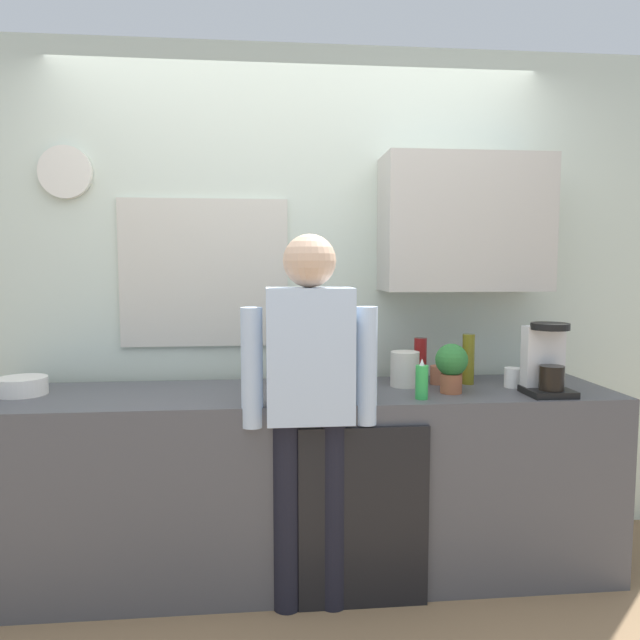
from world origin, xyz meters
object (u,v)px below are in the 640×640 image
bottle_dark_sauce (359,364)px  person_at_sink (310,391)px  dish_soap (422,381)px  cup_terracotta_mug (438,375)px  mixing_bowl (22,386)px  bottle_red_vinegar (420,359)px  cup_white_mug (513,378)px  bottle_olive_oil (468,359)px  bottle_amber_beer (276,363)px  potted_plant (452,365)px  storage_canister (405,369)px  coffee_maker (546,362)px

bottle_dark_sauce → person_at_sink: (-0.29, -0.52, -0.02)m
dish_soap → cup_terracotta_mug: bearing=61.4°
cup_terracotta_mug → mixing_bowl: (-1.96, -0.05, -0.01)m
bottle_red_vinegar → dish_soap: 0.42m
cup_white_mug → cup_terracotta_mug: (-0.34, 0.11, -0.00)m
cup_white_mug → dish_soap: (-0.51, -0.20, 0.03)m
cup_terracotta_mug → mixing_bowl: bearing=-178.5°
bottle_olive_oil → bottle_amber_beer: bottle_olive_oil is taller
cup_white_mug → cup_terracotta_mug: size_ratio=1.03×
bottle_red_vinegar → cup_white_mug: bottle_red_vinegar is taller
potted_plant → mixing_bowl: bearing=175.5°
bottle_olive_oil → mixing_bowl: 2.11m
dish_soap → storage_canister: 0.28m
mixing_bowl → person_at_sink: person_at_sink is taller
storage_canister → cup_terracotta_mug: bearing=10.8°
dish_soap → storage_canister: dish_soap is taller
bottle_dark_sauce → dish_soap: 0.48m
coffee_maker → dish_soap: bearing=-175.5°
bottle_dark_sauce → bottle_red_vinegar: (0.31, -0.02, 0.02)m
cup_terracotta_mug → potted_plant: (-0.00, -0.21, 0.09)m
bottle_amber_beer → potted_plant: bearing=-17.0°
coffee_maker → potted_plant: bearing=172.0°
bottle_red_vinegar → bottle_amber_beer: (-0.74, -0.06, 0.01)m
bottle_red_vinegar → bottle_olive_oil: bearing=-26.2°
mixing_bowl → cup_white_mug: bearing=-1.5°
bottle_dark_sauce → person_at_sink: size_ratio=0.11×
person_at_sink → bottle_dark_sauce: bearing=66.7°
storage_canister → coffee_maker: bearing=-21.1°
cup_white_mug → storage_canister: (-0.51, 0.08, 0.04)m
bottle_red_vinegar → person_at_sink: bearing=-140.9°
bottle_amber_beer → potted_plant: same height
mixing_bowl → storage_canister: storage_canister is taller
bottle_dark_sauce → bottle_amber_beer: (-0.42, -0.08, 0.03)m
storage_canister → cup_white_mug: bearing=-8.6°
cup_terracotta_mug → person_at_sink: (-0.67, -0.40, 0.02)m
cup_terracotta_mug → person_at_sink: 0.78m
bottle_dark_sauce → bottle_red_vinegar: bearing=-4.2°
bottle_red_vinegar → potted_plant: potted_plant is taller
mixing_bowl → storage_canister: bearing=0.6°
coffee_maker → bottle_red_vinegar: coffee_maker is taller
cup_terracotta_mug → potted_plant: size_ratio=0.40×
bottle_dark_sauce → cup_terracotta_mug: size_ratio=1.96×
person_at_sink → cup_white_mug: bearing=22.2°
mixing_bowl → dish_soap: (1.79, -0.26, 0.04)m
bottle_red_vinegar → storage_canister: 0.17m
bottle_amber_beer → cup_terracotta_mug: (0.80, -0.04, -0.07)m
bottle_dark_sauce → cup_white_mug: 0.75m
bottle_dark_sauce → bottle_amber_beer: bearing=-169.5°
dish_soap → mixing_bowl: bearing=171.8°
potted_plant → person_at_sink: (-0.67, -0.19, -0.07)m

